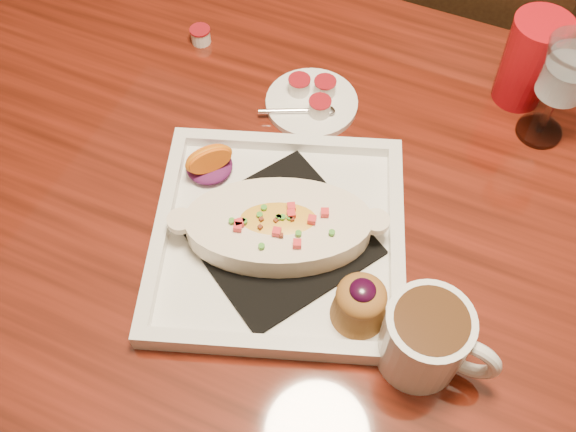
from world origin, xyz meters
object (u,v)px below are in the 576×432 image
at_px(goblet, 566,76).
at_px(chair_far, 443,52).
at_px(saucer, 311,101).
at_px(table, 344,249).
at_px(coffee_mug, 428,338).
at_px(red_tumbler, 530,62).
at_px(plate, 283,236).

bearing_deg(goblet, chair_far, 118.12).
bearing_deg(saucer, table, -52.78).
xyz_separation_m(coffee_mug, red_tumbler, (0.01, 0.46, 0.02)).
bearing_deg(red_tumbler, coffee_mug, -91.21).
xyz_separation_m(table, saucer, (-0.12, 0.16, 0.11)).
relative_size(chair_far, red_tumbler, 6.54).
relative_size(table, coffee_mug, 10.93).
distance_m(chair_far, red_tumbler, 0.48).
distance_m(chair_far, saucer, 0.55).
height_order(goblet, red_tumbler, goblet).
xyz_separation_m(goblet, saucer, (-0.33, -0.09, -0.10)).
distance_m(coffee_mug, red_tumbler, 0.46).
height_order(plate, coffee_mug, coffee_mug).
distance_m(table, coffee_mug, 0.26).
distance_m(table, plate, 0.16).
height_order(table, plate, plate).
distance_m(table, goblet, 0.38).
distance_m(plate, saucer, 0.25).
height_order(goblet, saucer, goblet).
relative_size(plate, coffee_mug, 2.99).
bearing_deg(plate, red_tumbler, 41.15).
xyz_separation_m(chair_far, plate, (-0.06, -0.71, 0.27)).
height_order(saucer, red_tumbler, red_tumbler).
bearing_deg(table, saucer, 127.22).
bearing_deg(goblet, saucer, -165.40).
bearing_deg(saucer, red_tumbler, 27.26).
relative_size(table, red_tumbler, 10.55).
xyz_separation_m(plate, red_tumbler, (0.22, 0.39, 0.04)).
relative_size(coffee_mug, saucer, 0.98).
height_order(coffee_mug, saucer, coffee_mug).
distance_m(plate, goblet, 0.43).
height_order(coffee_mug, red_tumbler, red_tumbler).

